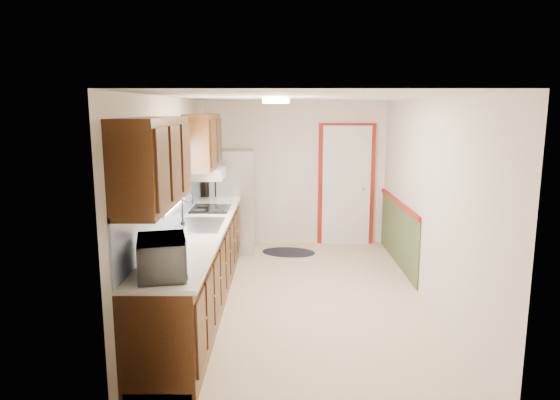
{
  "coord_description": "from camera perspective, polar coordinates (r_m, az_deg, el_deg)",
  "views": [
    {
      "loc": [
        -0.24,
        -5.81,
        2.27
      ],
      "look_at": [
        -0.26,
        0.3,
        1.15
      ],
      "focal_mm": 32.0,
      "sensor_mm": 36.0,
      "label": 1
    }
  ],
  "objects": [
    {
      "name": "ceiling_fixture",
      "position": [
        5.61,
        -0.47,
        11.3
      ],
      "size": [
        0.3,
        0.3,
        0.06
      ],
      "primitive_type": "cylinder",
      "color": "#FFD88C",
      "rests_on": "room_shell"
    },
    {
      "name": "kitchen_run",
      "position": [
        5.8,
        -9.77,
        -4.36
      ],
      "size": [
        0.63,
        4.0,
        2.2
      ],
      "color": "#371C0C",
      "rests_on": "ground"
    },
    {
      "name": "cooktop",
      "position": [
        6.76,
        -7.93,
        -0.98
      ],
      "size": [
        0.5,
        0.6,
        0.02
      ],
      "primitive_type": "cube",
      "color": "black",
      "rests_on": "kitchen_run"
    },
    {
      "name": "room_shell",
      "position": [
        5.91,
        2.47,
        -0.05
      ],
      "size": [
        3.2,
        5.2,
        2.52
      ],
      "color": "beige",
      "rests_on": "ground"
    },
    {
      "name": "rug",
      "position": [
        8.04,
        0.99,
        -5.98
      ],
      "size": [
        0.94,
        0.69,
        0.01
      ],
      "primitive_type": "ellipsoid",
      "rotation": [
        0.0,
        0.0,
        -0.18
      ],
      "color": "black",
      "rests_on": "ground"
    },
    {
      "name": "microwave",
      "position": [
        4.14,
        -13.34,
        -5.9
      ],
      "size": [
        0.44,
        0.62,
        0.38
      ],
      "primitive_type": "imported",
      "rotation": [
        0.0,
        0.0,
        1.82
      ],
      "color": "white",
      "rests_on": "kitchen_run"
    },
    {
      "name": "back_wall_trim",
      "position": [
        8.23,
        8.77,
        0.6
      ],
      "size": [
        1.12,
        2.3,
        2.08
      ],
      "color": "maroon",
      "rests_on": "ground"
    },
    {
      "name": "refrigerator",
      "position": [
        8.03,
        -5.42,
        -0.09
      ],
      "size": [
        0.71,
        0.7,
        1.63
      ],
      "rotation": [
        0.0,
        0.0,
        0.05
      ],
      "color": "#B7B7BC",
      "rests_on": "ground"
    }
  ]
}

